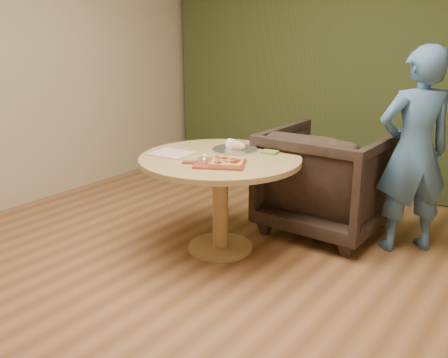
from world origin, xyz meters
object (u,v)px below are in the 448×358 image
Objects in this scene: cutlery_roll at (204,159)px; armchair at (328,175)px; serving_tray at (235,150)px; person_standing at (414,152)px; pizza_paddle at (219,164)px; flatbread_pizza at (227,162)px; bread_roll at (234,145)px; pedestal_table at (220,175)px.

armchair is (0.48, 1.05, -0.29)m from cutlery_roll.
serving_tray is 0.23× the size of person_standing.
pizza_paddle is 1.59× the size of flatbread_pizza.
serving_tray is at bearing 0.00° from bread_roll.
person_standing is at bearing 46.97° from flatbread_pizza.
bread_roll reaches higher than flatbread_pizza.
flatbread_pizza reaches higher than pedestal_table.
serving_tray is at bearing 118.02° from flatbread_pizza.
bread_roll is at bearing 83.13° from pizza_paddle.
flatbread_pizza is 1.54× the size of bread_roll.
pedestal_table is at bearing 137.54° from flatbread_pizza.
flatbread_pizza is 0.18m from cutlery_roll.
flatbread_pizza reaches higher than serving_tray.
serving_tray is at bearing 57.96° from cutlery_roll.
serving_tray reaches higher than pedestal_table.
person_standing is (1.03, 1.06, 0.02)m from pizza_paddle.
armchair is (0.49, 0.85, -0.12)m from pedestal_table.
pizza_paddle is at bearing 71.02° from armchair.
pedestal_table is at bearing 96.23° from pizza_paddle.
pedestal_table is 0.27m from pizza_paddle.
bread_roll is 0.20× the size of armchair.
person_standing is (1.19, 0.65, -0.01)m from bread_roll.
armchair is at bearing 42.90° from pizza_paddle.
person_standing is (0.67, 0.02, 0.30)m from armchair.
flatbread_pizza is at bearing -42.46° from pedestal_table.
pizza_paddle is at bearing -70.40° from serving_tray.
bread_roll is 1.35m from person_standing.
person_standing reaches higher than cutlery_roll.
bread_roll is (-0.15, 0.41, 0.04)m from pizza_paddle.
serving_tray is 0.37× the size of armchair.
pedestal_table is at bearing 57.28° from cutlery_roll.
cutlery_roll is 0.43m from serving_tray.
serving_tray is at bearing 94.78° from pedestal_table.
cutlery_roll is at bearing -0.31° from person_standing.
pedestal_table is 6.27× the size of bread_roll.
flatbread_pizza is 0.83× the size of serving_tray.
pedestal_table is at bearing -6.65° from person_standing.
flatbread_pizza is 1.10m from armchair.
cutlery_roll reaches higher than serving_tray.
cutlery_roll reaches higher than pizza_paddle.
pedestal_table is 6.99× the size of cutlery_roll.
armchair is 0.62× the size of person_standing.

